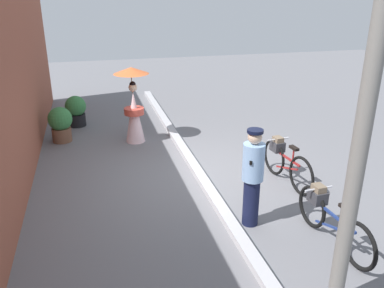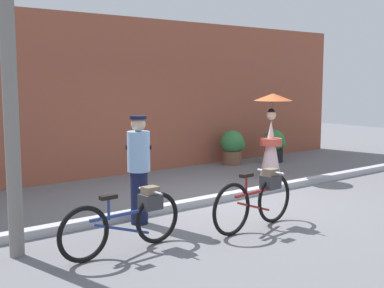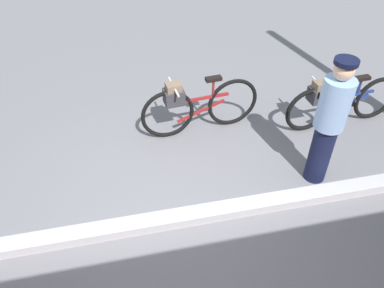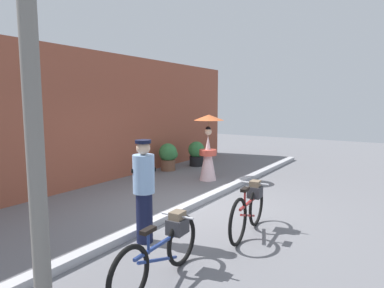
{
  "view_description": "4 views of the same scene",
  "coord_description": "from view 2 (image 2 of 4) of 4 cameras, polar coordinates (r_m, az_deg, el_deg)",
  "views": [
    {
      "loc": [
        -7.08,
        1.99,
        3.59
      ],
      "look_at": [
        -0.27,
        0.21,
        0.83
      ],
      "focal_mm": 36.99,
      "sensor_mm": 36.0,
      "label": 1
    },
    {
      "loc": [
        -5.84,
        -6.69,
        2.16
      ],
      "look_at": [
        -0.26,
        0.53,
        1.0
      ],
      "focal_mm": 47.21,
      "sensor_mm": 36.0,
      "label": 2
    },
    {
      "loc": [
        0.3,
        2.68,
        3.42
      ],
      "look_at": [
        -0.26,
        0.12,
        1.22
      ],
      "focal_mm": 35.68,
      "sensor_mm": 36.0,
      "label": 3
    },
    {
      "loc": [
        -5.8,
        -3.77,
        2.21
      ],
      "look_at": [
        0.43,
        0.31,
        1.28
      ],
      "focal_mm": 31.42,
      "sensor_mm": 36.0,
      "label": 4
    }
  ],
  "objects": [
    {
      "name": "ground_plane",
      "position": [
        9.14,
        3.31,
        -6.42
      ],
      "size": [
        30.0,
        30.0,
        0.0
      ],
      "primitive_type": "plane",
      "color": "slate"
    },
    {
      "name": "building_wall",
      "position": [
        11.74,
        -7.89,
        5.36
      ],
      "size": [
        14.0,
        0.4,
        3.57
      ],
      "primitive_type": "cube",
      "color": "brown",
      "rests_on": "ground_plane"
    },
    {
      "name": "sidewalk_curb",
      "position": [
        9.13,
        3.31,
        -6.05
      ],
      "size": [
        14.0,
        0.2,
        0.12
      ],
      "primitive_type": "cube",
      "color": "#B2B2B7",
      "rests_on": "ground_plane"
    },
    {
      "name": "bicycle_near_officer",
      "position": [
        7.47,
        7.37,
        -6.07
      ],
      "size": [
        1.7,
        0.48,
        0.84
      ],
      "color": "black",
      "rests_on": "ground_plane"
    },
    {
      "name": "bicycle_far_side",
      "position": [
        6.5,
        -7.2,
        -8.42
      ],
      "size": [
        1.78,
        0.48,
        0.78
      ],
      "color": "black",
      "rests_on": "ground_plane"
    },
    {
      "name": "person_officer",
      "position": [
        7.57,
        -6.03,
        -2.59
      ],
      "size": [
        0.34,
        0.34,
        1.63
      ],
      "color": "#141938",
      "rests_on": "ground_plane"
    },
    {
      "name": "person_with_parasol",
      "position": [
        11.3,
        8.95,
        1.09
      ],
      "size": [
        0.85,
        0.85,
        1.87
      ],
      "color": "silver",
      "rests_on": "ground_plane"
    },
    {
      "name": "potted_plant_by_door",
      "position": [
        12.95,
        4.64,
        -0.22
      ],
      "size": [
        0.61,
        0.59,
        0.89
      ],
      "color": "brown",
      "rests_on": "ground_plane"
    },
    {
      "name": "potted_plant_small",
      "position": [
        13.52,
        9.31,
        -0.08
      ],
      "size": [
        0.59,
        0.57,
        0.86
      ],
      "color": "black",
      "rests_on": "ground_plane"
    },
    {
      "name": "utility_pole",
      "position": [
        6.38,
        -20.02,
        8.99
      ],
      "size": [
        0.18,
        0.18,
        4.8
      ],
      "primitive_type": "cylinder",
      "color": "slate",
      "rests_on": "ground_plane"
    }
  ]
}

